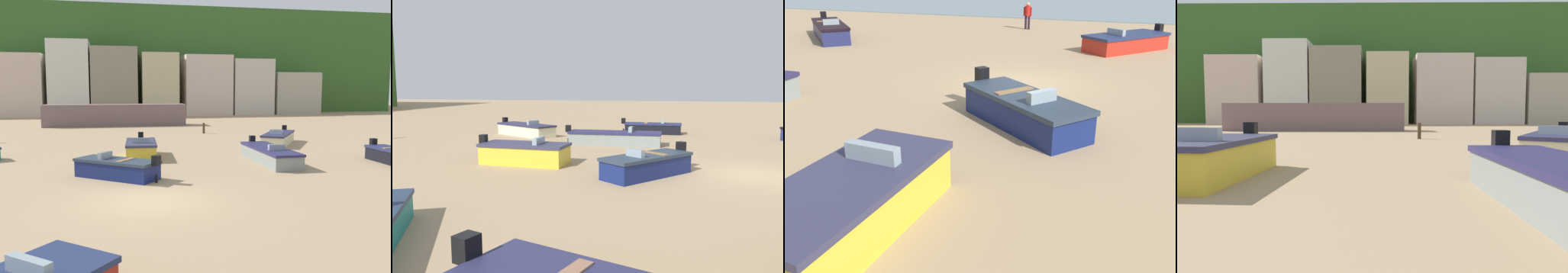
% 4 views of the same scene
% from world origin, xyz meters
% --- Properties ---
extents(ground_plane, '(160.00, 160.00, 0.00)m').
position_xyz_m(ground_plane, '(0.00, 0.00, 0.00)').
color(ground_plane, tan).
extents(boat_yellow_0, '(1.87, 4.08, 1.22)m').
position_xyz_m(boat_yellow_0, '(0.31, 9.36, 0.46)').
color(boat_yellow_0, gold).
rests_on(boat_yellow_0, ground).
extents(boat_grey_1, '(1.57, 5.55, 1.10)m').
position_xyz_m(boat_grey_1, '(6.80, 6.40, 0.40)').
color(boat_grey_1, gray).
rests_on(boat_grey_1, ground).
extents(boat_black_6, '(1.30, 4.25, 1.09)m').
position_xyz_m(boat_black_6, '(12.99, 4.60, 0.40)').
color(boat_black_6, black).
rests_on(boat_black_6, ground).
extents(boat_cream_7, '(3.83, 4.82, 1.13)m').
position_xyz_m(boat_cream_7, '(9.98, 13.05, 0.42)').
color(boat_cream_7, beige).
rests_on(boat_cream_7, ground).
extents(boat_navy_9, '(3.79, 3.40, 1.13)m').
position_xyz_m(boat_navy_9, '(-1.04, 3.98, 0.42)').
color(boat_navy_9, navy).
rests_on(boat_navy_9, ground).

